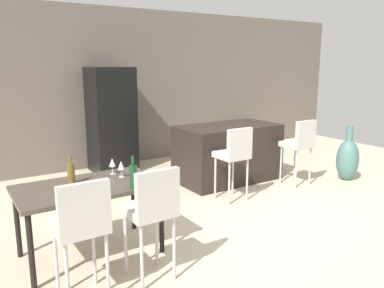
{
  "coord_description": "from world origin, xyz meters",
  "views": [
    {
      "loc": [
        -3.36,
        -3.83,
        1.92
      ],
      "look_at": [
        -0.63,
        0.4,
        0.85
      ],
      "focal_mm": 36.06,
      "sensor_mm": 36.0,
      "label": 1
    }
  ],
  "objects_px": {
    "bar_chair_left": "(234,152)",
    "potted_plant": "(246,134)",
    "wine_bottle_far": "(71,173)",
    "wine_bottle_right": "(133,176)",
    "floor_vase": "(348,159)",
    "wine_glass_left": "(121,166)",
    "wine_glass_middle": "(112,163)",
    "dining_table": "(89,192)",
    "kitchen_island": "(228,153)",
    "dining_chair_near": "(81,222)",
    "dining_chair_far": "(152,207)",
    "bar_chair_middle": "(300,142)",
    "refrigerator": "(111,120)"
  },
  "relations": [
    {
      "from": "dining_table",
      "to": "potted_plant",
      "type": "height_order",
      "value": "dining_table"
    },
    {
      "from": "wine_bottle_right",
      "to": "floor_vase",
      "type": "bearing_deg",
      "value": 7.54
    },
    {
      "from": "kitchen_island",
      "to": "wine_glass_left",
      "type": "height_order",
      "value": "kitchen_island"
    },
    {
      "from": "potted_plant",
      "to": "wine_glass_middle",
      "type": "bearing_deg",
      "value": -147.7
    },
    {
      "from": "dining_table",
      "to": "floor_vase",
      "type": "bearing_deg",
      "value": 2.56
    },
    {
      "from": "dining_chair_far",
      "to": "wine_bottle_far",
      "type": "relative_size",
      "value": 3.65
    },
    {
      "from": "bar_chair_left",
      "to": "dining_chair_far",
      "type": "relative_size",
      "value": 1.0
    },
    {
      "from": "bar_chair_middle",
      "to": "wine_bottle_far",
      "type": "height_order",
      "value": "bar_chair_middle"
    },
    {
      "from": "dining_table",
      "to": "potted_plant",
      "type": "distance_m",
      "value": 5.28
    },
    {
      "from": "potted_plant",
      "to": "dining_chair_near",
      "type": "bearing_deg",
      "value": -142.96
    },
    {
      "from": "bar_chair_middle",
      "to": "wine_glass_middle",
      "type": "height_order",
      "value": "bar_chair_middle"
    },
    {
      "from": "wine_glass_left",
      "to": "wine_glass_middle",
      "type": "relative_size",
      "value": 1.0
    },
    {
      "from": "wine_glass_left",
      "to": "potted_plant",
      "type": "relative_size",
      "value": 0.28
    },
    {
      "from": "dining_chair_far",
      "to": "floor_vase",
      "type": "bearing_deg",
      "value": 13.24
    },
    {
      "from": "wine_bottle_far",
      "to": "potted_plant",
      "type": "xyz_separation_m",
      "value": [
        4.58,
        2.7,
        -0.48
      ]
    },
    {
      "from": "dining_chair_far",
      "to": "floor_vase",
      "type": "relative_size",
      "value": 1.15
    },
    {
      "from": "potted_plant",
      "to": "dining_table",
      "type": "bearing_deg",
      "value": -147.6
    },
    {
      "from": "wine_bottle_right",
      "to": "bar_chair_middle",
      "type": "bearing_deg",
      "value": 13.91
    },
    {
      "from": "wine_bottle_far",
      "to": "floor_vase",
      "type": "height_order",
      "value": "wine_bottle_far"
    },
    {
      "from": "floor_vase",
      "to": "kitchen_island",
      "type": "bearing_deg",
      "value": 147.1
    },
    {
      "from": "potted_plant",
      "to": "refrigerator",
      "type": "bearing_deg",
      "value": 179.82
    },
    {
      "from": "wine_bottle_far",
      "to": "potted_plant",
      "type": "relative_size",
      "value": 0.46
    },
    {
      "from": "bar_chair_left",
      "to": "dining_table",
      "type": "xyz_separation_m",
      "value": [
        -2.2,
        -0.45,
        -0.03
      ]
    },
    {
      "from": "dining_table",
      "to": "wine_glass_left",
      "type": "relative_size",
      "value": 7.87
    },
    {
      "from": "wine_bottle_far",
      "to": "floor_vase",
      "type": "xyz_separation_m",
      "value": [
        4.53,
        0.07,
        -0.49
      ]
    },
    {
      "from": "wine_bottle_right",
      "to": "bar_chair_left",
      "type": "bearing_deg",
      "value": 22.81
    },
    {
      "from": "wine_bottle_right",
      "to": "wine_glass_middle",
      "type": "relative_size",
      "value": 1.84
    },
    {
      "from": "refrigerator",
      "to": "dining_chair_far",
      "type": "bearing_deg",
      "value": -106.13
    },
    {
      "from": "dining_chair_near",
      "to": "potted_plant",
      "type": "relative_size",
      "value": 1.67
    },
    {
      "from": "bar_chair_left",
      "to": "potted_plant",
      "type": "bearing_deg",
      "value": 46.62
    },
    {
      "from": "wine_glass_left",
      "to": "wine_bottle_right",
      "type": "bearing_deg",
      "value": -96.78
    },
    {
      "from": "kitchen_island",
      "to": "dining_chair_near",
      "type": "relative_size",
      "value": 1.57
    },
    {
      "from": "dining_chair_far",
      "to": "refrigerator",
      "type": "distance_m",
      "value": 3.76
    },
    {
      "from": "dining_chair_near",
      "to": "floor_vase",
      "type": "xyz_separation_m",
      "value": [
        4.71,
        0.96,
        -0.34
      ]
    },
    {
      "from": "wine_glass_middle",
      "to": "refrigerator",
      "type": "height_order",
      "value": "refrigerator"
    },
    {
      "from": "dining_chair_near",
      "to": "wine_glass_middle",
      "type": "relative_size",
      "value": 6.03
    },
    {
      "from": "kitchen_island",
      "to": "dining_chair_far",
      "type": "relative_size",
      "value": 1.57
    },
    {
      "from": "kitchen_island",
      "to": "dining_chair_far",
      "type": "height_order",
      "value": "dining_chair_far"
    },
    {
      "from": "potted_plant",
      "to": "dining_chair_far",
      "type": "bearing_deg",
      "value": -139.07
    },
    {
      "from": "wine_glass_middle",
      "to": "dining_table",
      "type": "bearing_deg",
      "value": -146.34
    },
    {
      "from": "kitchen_island",
      "to": "bar_chair_middle",
      "type": "height_order",
      "value": "bar_chair_middle"
    },
    {
      "from": "dining_table",
      "to": "refrigerator",
      "type": "relative_size",
      "value": 0.74
    },
    {
      "from": "kitchen_island",
      "to": "dining_table",
      "type": "height_order",
      "value": "kitchen_island"
    },
    {
      "from": "bar_chair_left",
      "to": "refrigerator",
      "type": "bearing_deg",
      "value": 109.6
    },
    {
      "from": "bar_chair_left",
      "to": "refrigerator",
      "type": "distance_m",
      "value": 2.55
    },
    {
      "from": "dining_chair_far",
      "to": "kitchen_island",
      "type": "bearing_deg",
      "value": 40.08
    },
    {
      "from": "bar_chair_left",
      "to": "wine_glass_middle",
      "type": "bearing_deg",
      "value": -173.4
    },
    {
      "from": "dining_chair_near",
      "to": "dining_chair_far",
      "type": "bearing_deg",
      "value": 0.0
    },
    {
      "from": "kitchen_island",
      "to": "wine_glass_middle",
      "type": "relative_size",
      "value": 9.46
    },
    {
      "from": "bar_chair_left",
      "to": "dining_chair_far",
      "type": "distance_m",
      "value": 2.25
    }
  ]
}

